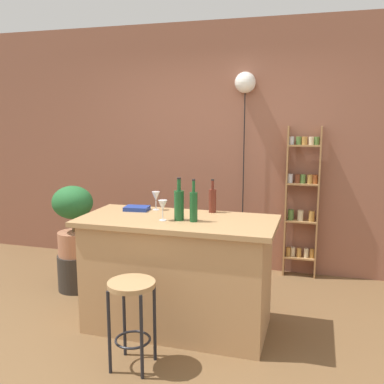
{
  "coord_description": "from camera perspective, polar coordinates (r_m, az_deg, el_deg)",
  "views": [
    {
      "loc": [
        1.08,
        -2.94,
        1.75
      ],
      "look_at": [
        0.05,
        0.55,
        1.12
      ],
      "focal_mm": 40.43,
      "sensor_mm": 36.0,
      "label": 1
    }
  ],
  "objects": [
    {
      "name": "kitchen_counter",
      "position": [
        3.65,
        -1.89,
        -10.64
      ],
      "size": [
        1.6,
        0.75,
        0.94
      ],
      "color": "tan",
      "rests_on": "ground"
    },
    {
      "name": "spice_shelf",
      "position": [
        4.84,
        14.3,
        -1.03
      ],
      "size": [
        0.36,
        0.13,
        1.66
      ],
      "color": "#9E7042",
      "rests_on": "ground"
    },
    {
      "name": "wine_glass_left",
      "position": [
        3.42,
        -3.89,
        -1.85
      ],
      "size": [
        0.07,
        0.07,
        0.16
      ],
      "color": "silver",
      "rests_on": "kitchen_counter"
    },
    {
      "name": "wine_glass_center",
      "position": [
        3.81,
        -4.79,
        -0.65
      ],
      "size": [
        0.07,
        0.07,
        0.16
      ],
      "color": "silver",
      "rests_on": "kitchen_counter"
    },
    {
      "name": "bottle_sauce_amber",
      "position": [
        3.43,
        -1.72,
        -1.62
      ],
      "size": [
        0.08,
        0.08,
        0.34
      ],
      "color": "#194C23",
      "rests_on": "kitchen_counter"
    },
    {
      "name": "ground",
      "position": [
        3.59,
        -3.44,
        -19.34
      ],
      "size": [
        12.0,
        12.0,
        0.0
      ],
      "primitive_type": "plane",
      "color": "brown"
    },
    {
      "name": "pendant_globe_light",
      "position": [
        4.86,
        7.03,
        13.84
      ],
      "size": [
        0.23,
        0.23,
        2.23
      ],
      "color": "black",
      "rests_on": "ground"
    },
    {
      "name": "bottle_spirits_clear",
      "position": [
        3.38,
        0.22,
        -1.81
      ],
      "size": [
        0.06,
        0.06,
        0.34
      ],
      "color": "#194C23",
      "rests_on": "kitchen_counter"
    },
    {
      "name": "bottle_wine_red",
      "position": [
        3.71,
        2.72,
        -1.04
      ],
      "size": [
        0.06,
        0.06,
        0.29
      ],
      "color": "#5B2319",
      "rests_on": "kitchen_counter"
    },
    {
      "name": "plant_stool",
      "position": [
        4.66,
        -15.08,
        -10.16
      ],
      "size": [
        0.36,
        0.36,
        0.36
      ],
      "primitive_type": "cylinder",
      "color": "#2D2823",
      "rests_on": "ground"
    },
    {
      "name": "back_wall",
      "position": [
        5.02,
        3.98,
        5.86
      ],
      "size": [
        6.4,
        0.1,
        2.8
      ],
      "primitive_type": "cube",
      "color": "#8C5642",
      "rests_on": "ground"
    },
    {
      "name": "potted_plant",
      "position": [
        4.49,
        -15.42,
        -3.11
      ],
      "size": [
        0.41,
        0.37,
        0.71
      ],
      "color": "#A86B4C",
      "rests_on": "plant_stool"
    },
    {
      "name": "cookbook",
      "position": [
        3.84,
        -7.29,
        -2.16
      ],
      "size": [
        0.23,
        0.17,
        0.03
      ],
      "primitive_type": "cube",
      "rotation": [
        0.0,
        0.0,
        0.11
      ],
      "color": "navy",
      "rests_on": "kitchen_counter"
    },
    {
      "name": "bar_stool",
      "position": [
        3.12,
        -7.93,
        -14.41
      ],
      "size": [
        0.33,
        0.33,
        0.63
      ],
      "color": "black",
      "rests_on": "ground"
    }
  ]
}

